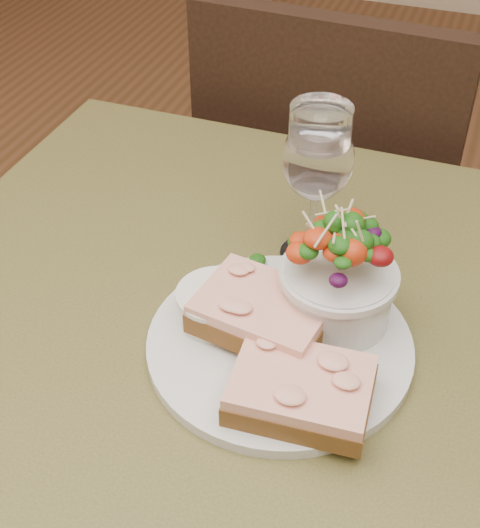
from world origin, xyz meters
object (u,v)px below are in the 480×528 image
(cafe_table, at_px, (244,400))
(dinner_plate, at_px, (280,344))
(sandwich_front, at_px, (301,390))
(ramekin, at_px, (217,304))
(salad_bowl, at_px, (339,272))
(chair_far, at_px, (332,276))
(wine_glass, at_px, (318,164))
(sandwich_back, at_px, (264,312))

(cafe_table, bearing_deg, dinner_plate, -6.79)
(cafe_table, distance_m, sandwich_front, 0.17)
(ramekin, xyz_separation_m, salad_bowl, (0.11, 0.04, 0.04))
(chair_far, xyz_separation_m, salad_bowl, (0.12, -0.60, 0.53))
(sandwich_front, bearing_deg, wine_glass, 99.60)
(sandwich_front, height_order, wine_glass, wine_glass)
(chair_far, bearing_deg, salad_bowl, 104.07)
(dinner_plate, distance_m, sandwich_front, 0.08)
(cafe_table, height_order, salad_bowl, salad_bowl)
(dinner_plate, bearing_deg, sandwich_back, 160.14)
(cafe_table, xyz_separation_m, ramekin, (-0.03, 0.00, 0.13))
(chair_far, xyz_separation_m, sandwich_back, (0.06, -0.64, 0.49))
(ramekin, distance_m, wine_glass, 0.18)
(ramekin, distance_m, salad_bowl, 0.13)
(sandwich_front, xyz_separation_m, sandwich_back, (-0.06, 0.08, 0.01))
(dinner_plate, relative_size, sandwich_back, 1.87)
(wine_glass, bearing_deg, chair_far, 97.54)
(dinner_plate, distance_m, salad_bowl, 0.09)
(cafe_table, height_order, ramekin, ramekin)
(sandwich_front, relative_size, salad_bowl, 1.03)
(ramekin, bearing_deg, sandwich_back, -0.14)
(sandwich_front, xyz_separation_m, wine_glass, (-0.05, 0.22, 0.09))
(chair_far, bearing_deg, cafe_table, 96.21)
(dinner_plate, distance_m, ramekin, 0.07)
(wine_glass, bearing_deg, ramekin, -111.92)
(cafe_table, height_order, chair_far, chair_far)
(dinner_plate, relative_size, ramekin, 3.49)
(cafe_table, distance_m, dinner_plate, 0.11)
(sandwich_back, height_order, ramekin, sandwich_back)
(ramekin, bearing_deg, cafe_table, -5.01)
(salad_bowl, bearing_deg, cafe_table, -149.91)
(dinner_plate, bearing_deg, wine_glass, 94.25)
(cafe_table, distance_m, ramekin, 0.14)
(chair_far, relative_size, salad_bowl, 7.09)
(cafe_table, bearing_deg, ramekin, 174.99)
(dinner_plate, distance_m, sandwich_back, 0.04)
(sandwich_back, bearing_deg, chair_far, 103.94)
(sandwich_front, distance_m, wine_glass, 0.24)
(sandwich_back, bearing_deg, dinner_plate, -11.03)
(sandwich_back, bearing_deg, salad_bowl, 44.54)
(wine_glass, bearing_deg, sandwich_front, -76.63)
(dinner_plate, bearing_deg, cafe_table, 173.21)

